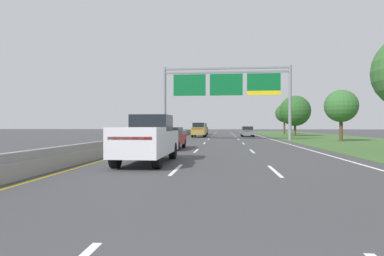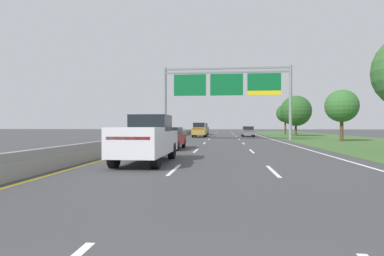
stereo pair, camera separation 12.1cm
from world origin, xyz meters
name	(u,v)px [view 1 (the left image)]	position (x,y,z in m)	size (l,w,h in m)	color
ground_plane	(224,140)	(0.00, 35.00, 0.00)	(220.00, 220.00, 0.00)	#3D3D3F
lane_striping	(224,140)	(0.00, 34.54, 0.00)	(11.96, 106.00, 0.01)	white
grass_verge_right	(349,141)	(13.95, 35.00, 0.01)	(14.00, 110.00, 0.02)	#3D602D
median_barrier_concrete	(167,137)	(-6.60, 35.00, 0.35)	(0.60, 110.00, 0.85)	gray
overhead_sign_gantry	(226,88)	(0.30, 35.59, 6.16)	(15.06, 0.42, 8.67)	gray
pickup_truck_white	(148,139)	(-3.46, 12.57, 1.07)	(2.02, 5.41, 2.20)	silver
car_grey_right_lane_sedan	(247,131)	(3.63, 47.06, 0.82)	(1.84, 4.41, 1.57)	slate
car_red_left_lane_sedan	(170,138)	(-3.88, 20.92, 0.82)	(1.89, 4.43, 1.57)	maroon
car_black_left_lane_suv	(202,129)	(-3.84, 55.25, 1.10)	(1.92, 4.71, 2.11)	black
car_gold_left_lane_suv	(199,130)	(-3.55, 44.40, 1.10)	(2.02, 4.75, 2.11)	#A38438
roadside_tree_mid	(341,106)	(12.55, 33.52, 3.79)	(3.48, 3.48, 5.54)	#4C3823
roadside_tree_far	(295,111)	(11.63, 50.91, 4.10)	(4.96, 4.96, 6.58)	#4C3823
roadside_tree_distant	(284,113)	(11.89, 61.06, 4.09)	(3.52, 3.52, 5.87)	#4C3823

